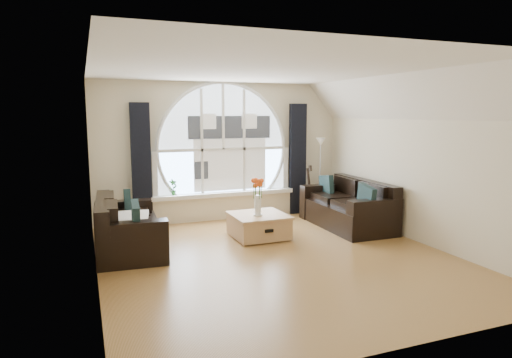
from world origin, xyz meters
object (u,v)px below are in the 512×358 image
Objects in this scene: sofa_left at (128,225)px; coffee_chest at (259,225)px; sofa_right at (347,206)px; guitar at (307,190)px; vase_flowers at (258,193)px; floor_lamp at (320,176)px; potted_plant at (173,187)px.

sofa_left reaches higher than coffee_chest.
sofa_left is 0.95× the size of sofa_right.
guitar is (3.69, 1.15, 0.13)m from sofa_left.
vase_flowers is at bearing -148.03° from guitar.
sofa_left is 2.15m from coffee_chest.
vase_flowers is at bearing -119.68° from coffee_chest.
sofa_right is 1.22× the size of floor_lamp.
floor_lamp is 0.46m from guitar.
potted_plant is at bearing 166.50° from guitar.
vase_flowers is (-0.05, -0.10, 0.57)m from coffee_chest.
potted_plant is at bearing 59.70° from sofa_left.
guitar is (-0.25, 1.10, 0.13)m from sofa_right.
sofa_right is (3.94, 0.06, 0.00)m from sofa_left.
coffee_chest is 0.86× the size of guitar.
floor_lamp is at bearing 35.78° from vase_flowers.
sofa_left is at bearing 176.21° from vase_flowers.
vase_flowers is 2.08m from guitar.
sofa_left is 2.03× the size of coffee_chest.
sofa_left is 2.13m from vase_flowers.
vase_flowers is at bearing -144.22° from floor_lamp.
sofa_left is 3.94m from sofa_right.
floor_lamp is 1.51× the size of guitar.
vase_flowers is at bearing -173.20° from sofa_right.
floor_lamp is at bearing 12.04° from guitar.
coffee_chest is at bearing -52.41° from potted_plant.
potted_plant is at bearing 124.57° from vase_flowers.
vase_flowers reaches higher than potted_plant.
floor_lamp is at bearing 85.83° from sofa_right.
floor_lamp reaches higher than guitar.
sofa_left is 3.87m from guitar.
sofa_right is at bearing 6.01° from vase_flowers.
vase_flowers is (-1.86, -0.20, 0.39)m from sofa_right.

